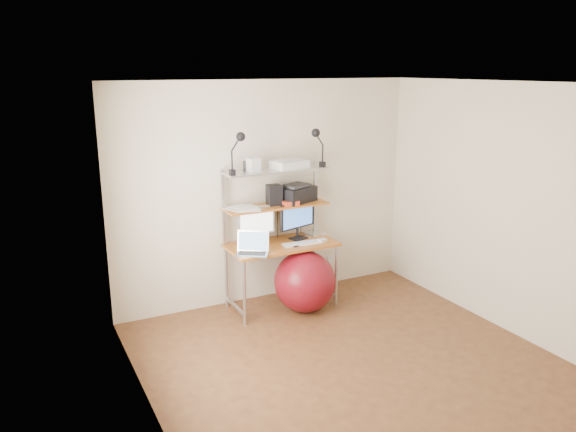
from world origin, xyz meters
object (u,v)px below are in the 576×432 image
at_px(laptop, 253,249).
at_px(exercise_ball, 305,281).
at_px(monitor_black, 298,217).
at_px(monitor_silver, 256,222).
at_px(printer, 296,193).

distance_m(laptop, exercise_ball, 0.74).
bearing_deg(monitor_black, exercise_ball, -119.31).
bearing_deg(laptop, monitor_black, 52.41).
height_order(monitor_silver, printer, printer).
xyz_separation_m(printer, exercise_ball, (-0.10, -0.40, -0.90)).
relative_size(monitor_silver, monitor_black, 0.91).
relative_size(monitor_black, printer, 1.02).
bearing_deg(monitor_silver, laptop, -112.81).
bearing_deg(printer, monitor_black, -127.50).
xyz_separation_m(monitor_silver, exercise_ball, (0.42, -0.36, -0.64)).
bearing_deg(laptop, monitor_silver, 90.84).
relative_size(monitor_silver, printer, 0.93).
relative_size(monitor_silver, laptop, 1.08).
bearing_deg(exercise_ball, laptop, 173.80).
bearing_deg(monitor_silver, exercise_ball, -32.55).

